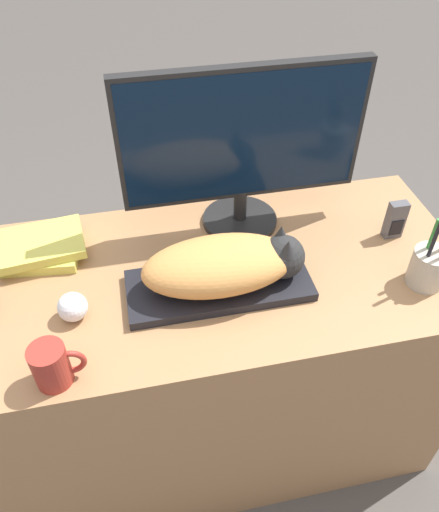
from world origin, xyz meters
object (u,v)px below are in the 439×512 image
Objects in this scene: monitor at (243,143)px; book_stack at (41,248)px; cat at (229,264)px; baseball at (73,307)px; phone at (395,220)px; coffee_mug at (52,365)px; keyboard at (219,285)px; pen_cup at (429,267)px.

book_stack is (-0.53, -0.03, -0.22)m from monitor.
cat reaches higher than baseball.
baseball is (-0.37, -0.02, -0.05)m from cat.
coffee_mug is at bearing -162.22° from phone.
monitor reaches higher than book_stack.
cat is 0.37m from baseball.
pen_cup is (0.50, -0.08, 0.04)m from keyboard.
pen_cup is at bearing -90.88° from phone.
monitor reaches higher than keyboard.
cat reaches higher than keyboard.
phone is (0.84, 0.12, 0.02)m from baseball.
phone is at bearing -6.95° from book_stack.
baseball is 0.29× the size of book_stack.
keyboard is 0.48m from book_stack.
cat reaches higher than phone.
monitor is 0.54m from pen_cup.
keyboard is at bearing 170.77° from pen_cup.
pen_cup is at bearing 6.55° from coffee_mug.
coffee_mug is 0.53× the size of pen_cup.
baseball is (0.04, 0.16, -0.02)m from coffee_mug.
coffee_mug is at bearing -173.45° from pen_cup.
keyboard is 0.34m from baseball.
cat is at bearing -25.43° from book_stack.
book_stack is (-0.92, 0.29, -0.03)m from pen_cup.
book_stack is at bearing 162.32° from pen_cup.
keyboard is 2.16× the size of pen_cup.
keyboard is 4.08× the size of coffee_mug.
coffee_mug is at bearing -154.33° from keyboard.
monitor is at bearing 40.81° from coffee_mug.
coffee_mug is 0.17m from baseball.
cat is 0.50m from book_stack.
monitor is at bearing 29.70° from baseball.
book_stack is (-0.05, 0.39, -0.02)m from coffee_mug.
keyboard is 0.36m from monitor.
cat is 3.61× the size of phone.
baseball is at bearing 77.69° from coffee_mug.
phone is at bearing 17.78° from coffee_mug.
pen_cup reaches higher than cat.
baseball is 0.25m from book_stack.
coffee_mug reaches higher than baseball.
monitor is (0.09, 0.24, 0.17)m from cat.
pen_cup is at bearing -39.63° from monitor.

